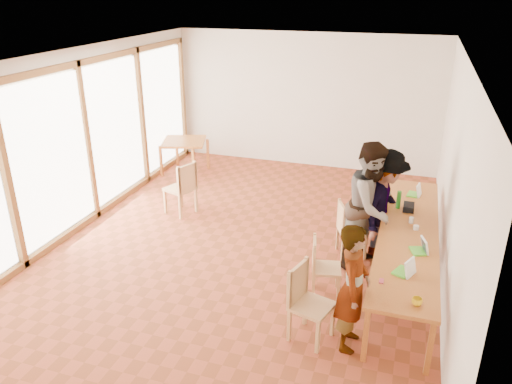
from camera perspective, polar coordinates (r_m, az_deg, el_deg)
ground at (r=8.35m, az=-0.81°, el=-5.51°), size 8.00×8.00×0.00m
wall_back at (r=11.48m, az=5.70°, el=10.31°), size 6.00×0.10×3.00m
wall_front at (r=4.53m, az=-17.80°, el=-11.37°), size 6.00×0.10×3.00m
wall_right at (r=7.40m, az=21.69°, el=1.71°), size 0.10×8.00×3.00m
window_wall at (r=9.11m, az=-18.87°, el=5.90°), size 0.10×8.00×3.00m
ceiling at (r=7.41m, az=-0.94°, el=15.51°), size 6.00×8.00×0.04m
communal_table at (r=7.34m, az=17.02°, el=-4.64°), size 0.80×4.00×0.75m
side_table at (r=11.19m, az=-8.22°, el=5.46°), size 0.90×0.90×0.75m
chair_near at (r=6.01m, az=5.59°, el=-11.54°), size 0.55×0.55×0.51m
chair_mid at (r=6.83m, az=7.35°, el=-7.82°), size 0.46×0.46×0.44m
chair_far at (r=7.80m, az=10.33°, el=-3.61°), size 0.53×0.53×0.47m
chair_empty at (r=8.56m, az=12.66°, el=-1.74°), size 0.48×0.48×0.42m
chair_spare at (r=9.12m, az=-8.28°, el=1.00°), size 0.60×0.60×0.53m
person_near at (r=5.84m, az=11.01°, el=-10.68°), size 0.38×0.57×1.56m
person_mid at (r=7.45m, az=13.01°, el=-1.55°), size 1.05×1.16×1.93m
person_far at (r=7.73m, az=14.45°, el=-1.54°), size 0.90×1.25×1.74m
laptop_near at (r=6.27m, az=16.80°, el=-8.52°), size 0.29×0.30×0.21m
laptop_mid at (r=6.80m, az=18.34°, el=-6.13°), size 0.26×0.28×0.19m
laptop_far at (r=8.54m, az=17.80°, el=-0.04°), size 0.24×0.27×0.20m
yellow_mug at (r=5.76m, az=17.92°, el=-11.84°), size 0.12×0.12×0.09m
green_bottle at (r=7.95m, az=15.99°, el=-0.86°), size 0.07×0.07×0.28m
clear_glass at (r=7.55m, az=17.32°, el=-3.10°), size 0.07×0.07×0.09m
condiment_cup at (r=7.39m, az=17.82°, el=-3.89°), size 0.08×0.08×0.06m
pink_phone at (r=6.07m, az=14.14°, el=-9.84°), size 0.05×0.10×0.01m
black_pouch at (r=7.97m, az=17.05°, el=-1.67°), size 0.16×0.26×0.09m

